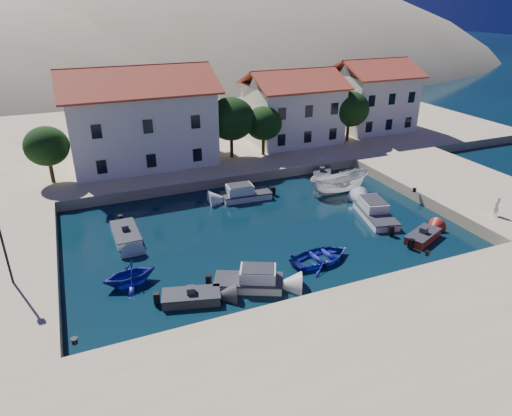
# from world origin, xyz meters

# --- Properties ---
(ground) EXTENTS (400.00, 400.00, 0.00)m
(ground) POSITION_xyz_m (0.00, 0.00, 0.00)
(ground) COLOR black
(ground) RESTS_ON ground
(quay_south) EXTENTS (52.00, 12.00, 1.00)m
(quay_south) POSITION_xyz_m (0.00, -6.00, 0.50)
(quay_south) COLOR tan
(quay_south) RESTS_ON ground
(quay_east) EXTENTS (11.00, 20.00, 1.00)m
(quay_east) POSITION_xyz_m (20.50, 10.00, 0.50)
(quay_east) COLOR tan
(quay_east) RESTS_ON ground
(quay_north) EXTENTS (80.00, 36.00, 1.00)m
(quay_north) POSITION_xyz_m (2.00, 38.00, 0.50)
(quay_north) COLOR tan
(quay_north) RESTS_ON ground
(hills) EXTENTS (254.00, 176.00, 99.00)m
(hills) POSITION_xyz_m (20.64, 123.62, -23.40)
(hills) COLOR tan
(hills) RESTS_ON ground
(building_left) EXTENTS (14.70, 9.45, 9.70)m
(building_left) POSITION_xyz_m (-6.00, 28.00, 5.94)
(building_left) COLOR silver
(building_left) RESTS_ON quay_north
(building_mid) EXTENTS (10.50, 8.40, 8.30)m
(building_mid) POSITION_xyz_m (12.00, 29.00, 5.22)
(building_mid) COLOR silver
(building_mid) RESTS_ON quay_north
(building_right) EXTENTS (9.45, 8.40, 8.80)m
(building_right) POSITION_xyz_m (24.00, 30.00, 5.47)
(building_right) COLOR silver
(building_right) RESTS_ON quay_north
(trees) EXTENTS (37.30, 5.30, 6.45)m
(trees) POSITION_xyz_m (4.51, 25.46, 4.84)
(trees) COLOR #382314
(trees) RESTS_ON quay_north
(bollards) EXTENTS (29.36, 9.56, 0.30)m
(bollards) POSITION_xyz_m (2.80, 3.87, 1.15)
(bollards) COLOR black
(bollards) RESTS_ON ground
(motorboat_grey_sw) EXTENTS (3.77, 2.40, 1.25)m
(motorboat_grey_sw) POSITION_xyz_m (-7.67, 3.28, 0.30)
(motorboat_grey_sw) COLOR #303035
(motorboat_grey_sw) RESTS_ON ground
(cabin_cruiser_south) EXTENTS (4.69, 3.53, 1.60)m
(cabin_cruiser_south) POSITION_xyz_m (-3.92, 3.35, 0.48)
(cabin_cruiser_south) COLOR silver
(cabin_cruiser_south) RESTS_ON ground
(rowboat_south) EXTENTS (4.88, 3.76, 0.93)m
(rowboat_south) POSITION_xyz_m (1.92, 4.36, 0.00)
(rowboat_south) COLOR #1B2198
(rowboat_south) RESTS_ON ground
(motorboat_red_se) EXTENTS (3.61, 2.66, 1.25)m
(motorboat_red_se) POSITION_xyz_m (10.61, 4.05, 0.30)
(motorboat_red_se) COLOR maroon
(motorboat_red_se) RESTS_ON ground
(cabin_cruiser_east) EXTENTS (3.25, 5.53, 1.60)m
(cabin_cruiser_east) POSITION_xyz_m (9.52, 8.50, 0.48)
(cabin_cruiser_east) COLOR silver
(cabin_cruiser_east) RESTS_ON ground
(boat_east) EXTENTS (6.04, 2.56, 2.29)m
(boat_east) POSITION_xyz_m (9.54, 14.28, 0.00)
(boat_east) COLOR silver
(boat_east) RESTS_ON ground
(motorboat_white_ne) EXTENTS (3.35, 4.16, 1.25)m
(motorboat_white_ne) POSITION_xyz_m (10.33, 18.69, 0.29)
(motorboat_white_ne) COLOR silver
(motorboat_white_ne) RESTS_ON ground
(rowboat_west) EXTENTS (3.75, 3.36, 1.78)m
(rowboat_west) POSITION_xyz_m (-10.81, 6.61, 0.00)
(rowboat_west) COLOR #1B2198
(rowboat_west) RESTS_ON ground
(motorboat_white_west) EXTENTS (1.91, 4.15, 1.25)m
(motorboat_white_west) POSITION_xyz_m (-10.13, 13.19, 0.29)
(motorboat_white_west) COLOR silver
(motorboat_white_west) RESTS_ON ground
(cabin_cruiser_north) EXTENTS (4.60, 2.19, 1.60)m
(cabin_cruiser_north) POSITION_xyz_m (1.12, 16.51, 0.48)
(cabin_cruiser_north) COLOR silver
(cabin_cruiser_north) RESTS_ON ground
(pedestrian) EXTENTS (0.65, 0.50, 1.60)m
(pedestrian) POSITION_xyz_m (17.26, 3.62, 1.80)
(pedestrian) COLOR silver
(pedestrian) RESTS_ON quay_east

